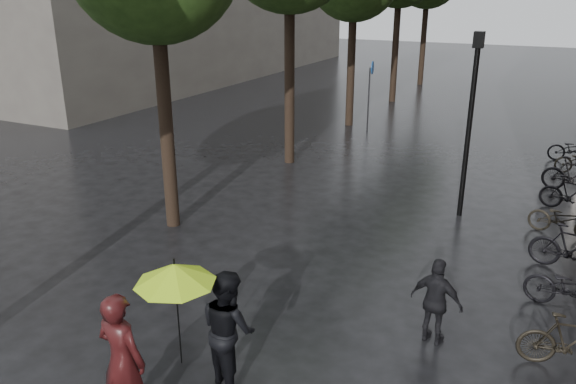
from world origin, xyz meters
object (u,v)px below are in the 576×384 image
Objects in this scene: parked_bicycles at (573,206)px; lamp_post at (471,108)px; person_burgundy at (122,360)px; person_black at (228,329)px; pedestrian_walking at (436,302)px.

parked_bicycles is 3.49m from lamp_post.
lamp_post is at bearing -103.76° from person_burgundy.
lamp_post reaches higher than person_black.
pedestrian_walking is at bearing -130.01° from person_burgundy.
parked_bicycles is (5.14, 10.04, -0.51)m from person_burgundy.
person_burgundy reaches higher than pedestrian_walking.
pedestrian_walking is at bearing -108.44° from person_black.
lamp_post is (-2.55, -0.66, 2.29)m from parked_bicycles.
person_black is 8.50m from lamp_post.
person_black is 0.14× the size of parked_bicycles.
lamp_post reaches higher than person_burgundy.
pedestrian_walking is 6.71m from parked_bicycles.
parked_bicycles is 2.81× the size of lamp_post.
pedestrian_walking is (3.21, 3.61, -0.22)m from person_burgundy.
person_burgundy is 9.89m from lamp_post.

